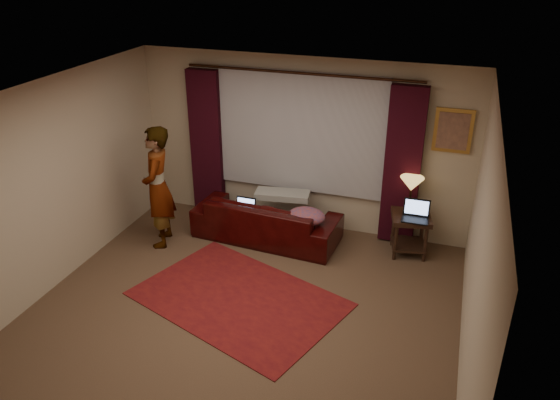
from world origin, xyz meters
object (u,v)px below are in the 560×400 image
object	(u,v)px
laptop_table	(416,212)
person	(158,187)
sofa	(266,212)
end_table	(409,234)
tiffany_lamp	(410,195)
laptop_sofa	(243,208)

from	to	relation	value
laptop_table	person	world-z (taller)	person
sofa	end_table	bearing A→B (deg)	-169.68
tiffany_lamp	laptop_sofa	bearing A→B (deg)	-167.55
end_table	laptop_table	distance (m)	0.46
laptop_table	person	size ratio (longest dim) A/B	0.22
laptop_table	tiffany_lamp	bearing A→B (deg)	115.01
sofa	tiffany_lamp	size ratio (longest dim) A/B	4.10
person	laptop_sofa	bearing A→B (deg)	92.33
person	sofa	bearing A→B (deg)	94.60
laptop_sofa	end_table	distance (m)	2.39
laptop_sofa	laptop_table	xyz separation A→B (m)	(2.40, 0.27, 0.19)
sofa	end_table	distance (m)	2.06
sofa	tiffany_lamp	xyz separation A→B (m)	(2.00, 0.33, 0.43)
laptop_sofa	laptop_table	world-z (taller)	laptop_table
laptop_table	person	xyz separation A→B (m)	(-3.51, -0.70, 0.16)
laptop_sofa	tiffany_lamp	world-z (taller)	tiffany_lamp
tiffany_lamp	person	bearing A→B (deg)	-164.65
sofa	tiffany_lamp	distance (m)	2.07
tiffany_lamp	laptop_table	xyz separation A→B (m)	(0.11, -0.23, -0.13)
sofa	end_table	world-z (taller)	sofa
sofa	laptop_sofa	world-z (taller)	sofa
laptop_table	person	distance (m)	3.58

